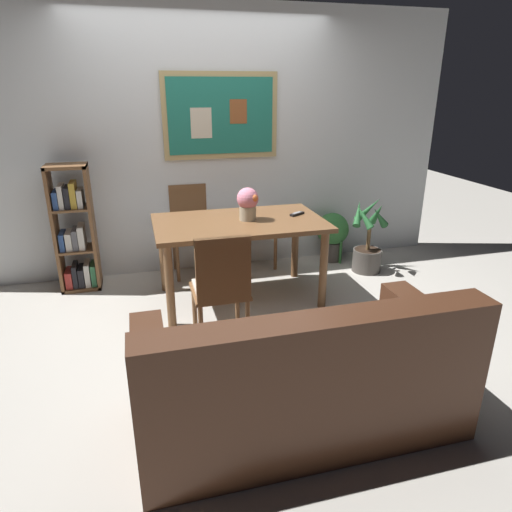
% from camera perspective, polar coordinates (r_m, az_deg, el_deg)
% --- Properties ---
extents(ground_plane, '(12.00, 12.00, 0.00)m').
position_cam_1_polar(ground_plane, '(3.85, -2.70, -8.06)').
color(ground_plane, '#B7B2A8').
extents(wall_back_with_painting, '(5.20, 0.14, 2.60)m').
position_cam_1_polar(wall_back_with_painting, '(4.71, -6.53, 13.91)').
color(wall_back_with_painting, silver).
rests_on(wall_back_with_painting, ground_plane).
extents(dining_table, '(1.48, 0.89, 0.75)m').
position_cam_1_polar(dining_table, '(3.99, -2.09, 3.12)').
color(dining_table, brown).
rests_on(dining_table, ground_plane).
extents(dining_chair_far_left, '(0.40, 0.41, 0.91)m').
position_cam_1_polar(dining_chair_far_left, '(4.71, -8.33, 4.26)').
color(dining_chair_far_left, brown).
rests_on(dining_chair_far_left, ground_plane).
extents(dining_chair_far_right, '(0.40, 0.41, 0.91)m').
position_cam_1_polar(dining_chair_far_right, '(4.88, -0.27, 5.06)').
color(dining_chair_far_right, brown).
rests_on(dining_chair_far_right, ground_plane).
extents(dining_chair_near_left, '(0.40, 0.41, 0.91)m').
position_cam_1_polar(dining_chair_near_left, '(3.22, -4.41, -3.41)').
color(dining_chair_near_left, brown).
rests_on(dining_chair_near_left, ground_plane).
extents(leather_couch, '(1.80, 0.84, 0.84)m').
position_cam_1_polar(leather_couch, '(2.62, 5.82, -15.31)').
color(leather_couch, '#472819').
rests_on(leather_couch, ground_plane).
extents(bookshelf, '(0.36, 0.28, 1.19)m').
position_cam_1_polar(bookshelf, '(4.58, -21.85, 2.62)').
color(bookshelf, brown).
rests_on(bookshelf, ground_plane).
extents(potted_ivy, '(0.36, 0.36, 0.57)m').
position_cam_1_polar(potted_ivy, '(5.11, 9.59, 2.74)').
color(potted_ivy, '#4C4742').
rests_on(potted_ivy, ground_plane).
extents(potted_palm, '(0.40, 0.40, 0.78)m').
position_cam_1_polar(potted_palm, '(4.88, 13.85, 1.15)').
color(potted_palm, '#4C4742').
rests_on(potted_palm, ground_plane).
extents(flower_vase, '(0.20, 0.19, 0.29)m').
position_cam_1_polar(flower_vase, '(3.94, -1.03, 6.78)').
color(flower_vase, tan).
rests_on(flower_vase, dining_table).
extents(tv_remote, '(0.16, 0.12, 0.02)m').
position_cam_1_polar(tv_remote, '(4.14, 5.19, 5.31)').
color(tv_remote, black).
rests_on(tv_remote, dining_table).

